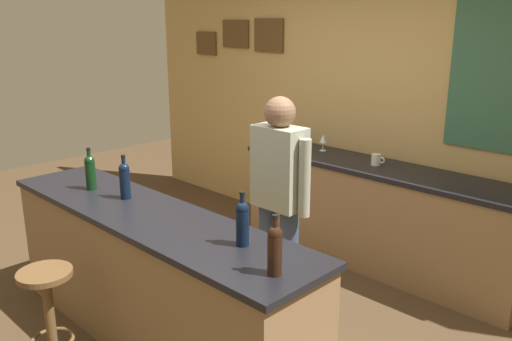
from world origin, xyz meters
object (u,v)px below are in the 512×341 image
(wine_bottle_b, at_px, (125,179))
(bar_stool, at_px, (48,305))
(wine_bottle_d, at_px, (275,248))
(coffee_mug, at_px, (376,160))
(wine_bottle_c, at_px, (242,222))
(wine_glass_b, at_px, (323,139))
(bartender, at_px, (279,196))
(wine_bottle_a, at_px, (90,171))
(wine_glass_a, at_px, (292,134))

(wine_bottle_b, bearing_deg, bar_stool, -75.38)
(wine_bottle_d, bearing_deg, coffee_mug, 109.89)
(wine_bottle_c, bearing_deg, wine_glass_b, 116.80)
(wine_bottle_d, bearing_deg, bartender, 130.99)
(bar_stool, height_order, wine_bottle_c, wine_bottle_c)
(wine_bottle_a, relative_size, wine_bottle_d, 1.00)
(wine_bottle_a, xyz_separation_m, wine_bottle_d, (1.83, -0.05, 0.00))
(wine_bottle_b, xyz_separation_m, coffee_mug, (0.72, 2.00, -0.11))
(wine_bottle_a, xyz_separation_m, wine_glass_a, (0.06, 2.13, -0.05))
(bar_stool, height_order, wine_glass_a, wine_glass_a)
(wine_glass_a, bearing_deg, wine_bottle_c, -55.33)
(wine_bottle_c, distance_m, wine_bottle_d, 0.38)
(bartender, height_order, wine_bottle_d, bartender)
(bartender, bearing_deg, wine_bottle_a, -144.18)
(bar_stool, distance_m, coffee_mug, 2.78)
(bar_stool, distance_m, wine_bottle_b, 0.92)
(wine_bottle_c, bearing_deg, wine_bottle_d, -20.24)
(bartender, xyz_separation_m, wine_glass_a, (-1.04, 1.34, 0.07))
(wine_glass_a, bearing_deg, coffee_mug, -4.18)
(bartender, distance_m, coffee_mug, 1.27)
(bartender, xyz_separation_m, wine_bottle_c, (0.38, -0.71, 0.12))
(bartender, relative_size, wine_bottle_c, 5.29)
(wine_glass_b, bearing_deg, wine_glass_a, -178.49)
(wine_glass_a, bearing_deg, bartender, -52.16)
(bar_stool, bearing_deg, wine_bottle_b, 104.62)
(bar_stool, bearing_deg, wine_bottle_a, 130.35)
(wine_bottle_b, relative_size, wine_glass_a, 1.97)
(bar_stool, height_order, wine_bottle_d, wine_bottle_d)
(bartender, relative_size, wine_glass_a, 10.45)
(coffee_mug, bearing_deg, wine_glass_b, 172.45)
(bartender, bearing_deg, bar_stool, -111.92)
(bar_stool, height_order, wine_bottle_b, wine_bottle_b)
(wine_bottle_a, xyz_separation_m, wine_bottle_b, (0.35, 0.06, 0.00))
(wine_bottle_c, bearing_deg, bar_stool, -143.59)
(wine_bottle_d, xyz_separation_m, wine_glass_a, (-1.78, 2.19, -0.05))
(wine_bottle_a, relative_size, wine_bottle_c, 1.00)
(coffee_mug, bearing_deg, wine_bottle_a, -117.43)
(wine_bottle_b, height_order, coffee_mug, wine_bottle_b)
(wine_bottle_a, bearing_deg, wine_bottle_b, 10.00)
(wine_glass_a, bearing_deg, wine_bottle_a, -91.52)
(wine_bottle_a, bearing_deg, wine_bottle_c, 3.02)
(wine_bottle_a, height_order, wine_bottle_d, same)
(bar_stool, bearing_deg, coffee_mug, 78.61)
(bartender, distance_m, wine_bottle_a, 1.36)
(bartender, relative_size, coffee_mug, 12.96)
(wine_bottle_d, height_order, wine_glass_a, wine_bottle_d)
(wine_bottle_b, relative_size, wine_glass_b, 1.97)
(wine_bottle_c, distance_m, coffee_mug, 2.03)
(wine_bottle_b, distance_m, wine_bottle_d, 1.49)
(bar_stool, height_order, wine_bottle_a, wine_bottle_a)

